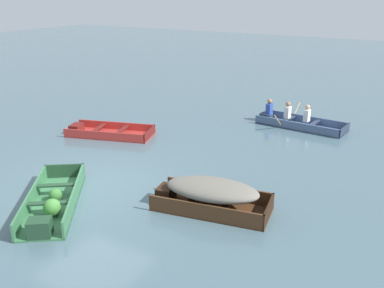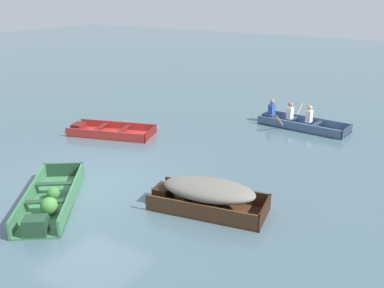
% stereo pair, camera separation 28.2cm
% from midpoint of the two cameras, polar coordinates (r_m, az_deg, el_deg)
% --- Properties ---
extents(ground_plane, '(80.00, 80.00, 0.00)m').
position_cam_midpoint_polar(ground_plane, '(11.47, -14.22, -5.54)').
color(ground_plane, '#47606B').
extents(dinghy_green_foreground, '(2.73, 3.12, 0.44)m').
position_cam_midpoint_polar(dinghy_green_foreground, '(10.52, -18.84, -7.46)').
color(dinghy_green_foreground, '#387047').
rests_on(dinghy_green_foreground, ground).
extents(skiff_red_near_moored, '(3.16, 2.06, 0.31)m').
position_cam_midpoint_polar(skiff_red_near_moored, '(15.31, -11.81, 1.56)').
color(skiff_red_near_moored, '#AD2D28').
rests_on(skiff_red_near_moored, ground).
extents(skiff_dark_varnish_mid_moored, '(2.84, 1.62, 0.73)m').
position_cam_midpoint_polar(skiff_dark_varnish_mid_moored, '(9.85, 1.68, -6.52)').
color(skiff_dark_varnish_mid_moored, '#4C2D19').
rests_on(skiff_dark_varnish_mid_moored, ground).
extents(rowboat_slate_blue_with_crew, '(3.29, 2.32, 0.88)m').
position_cam_midpoint_polar(rowboat_slate_blue_with_crew, '(16.39, 13.15, 3.01)').
color(rowboat_slate_blue_with_crew, '#475B7F').
rests_on(rowboat_slate_blue_with_crew, ground).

